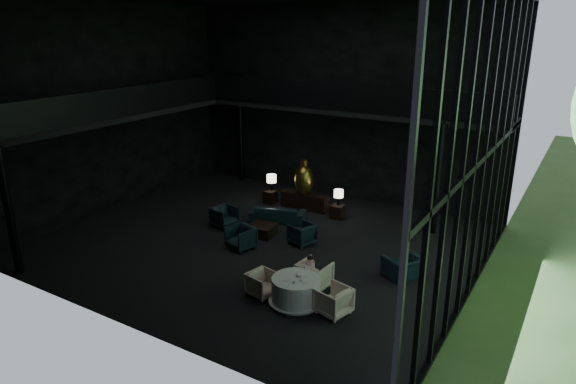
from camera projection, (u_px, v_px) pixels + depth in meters
The scene contains 35 objects.
floor at pixel (261, 243), 17.75m from camera, with size 14.00×12.00×0.02m, color black.
wall_back at pixel (341, 104), 21.35m from camera, with size 14.00×0.04×8.00m, color black.
wall_front at pixel (110, 173), 11.63m from camera, with size 14.00×0.04×8.00m, color black.
wall_left at pixel (111, 110), 19.94m from camera, with size 0.04×12.00×8.00m, color black.
curtain_wall at pixel (484, 157), 13.06m from camera, with size 0.20×12.00×8.00m, color black, non-canonical shape.
mezzanine_left at pixel (129, 112), 19.45m from camera, with size 2.00×12.00×0.25m, color black.
mezzanine_back at pixel (353, 110), 20.05m from camera, with size 12.00×2.00×0.25m, color black.
railing_left at pixel (146, 98), 18.77m from camera, with size 0.06×12.00×1.00m, color black.
railing_back at pixel (342, 97), 19.05m from camera, with size 12.00×0.06×1.00m, color black.
column_sw at pixel (9, 212), 14.97m from camera, with size 0.24×0.24×4.00m, color black.
column_nw at pixel (241, 139), 24.21m from camera, with size 0.24×0.24×4.00m, color black.
column_ne at pixel (437, 180), 17.99m from camera, with size 0.24×0.24×4.00m, color black.
console at pixel (305, 201), 20.87m from camera, with size 2.02×0.46×0.64m, color black.
bronze_urn at pixel (304, 180), 20.51m from camera, with size 0.77×0.77×1.44m.
side_table_left at pixel (270, 197), 21.59m from camera, with size 0.47×0.47×0.52m, color black.
table_lamp_left at pixel (272, 179), 21.44m from camera, with size 0.41×0.41×0.68m.
side_table_right at pixel (337, 212), 19.91m from camera, with size 0.47×0.47×0.52m, color black.
table_lamp_right at pixel (339, 194), 19.73m from camera, with size 0.36×0.36×0.61m.
sofa at pixel (278, 211), 19.54m from camera, with size 2.13×0.62×0.83m, color #172D3A.
lounge_armchair_west at pixel (224, 215), 19.02m from camera, with size 0.87×0.81×0.90m, color black.
lounge_armchair_east at pixel (302, 233), 17.54m from camera, with size 0.78×0.73×0.80m, color #183439.
lounge_armchair_south at pixel (241, 236), 17.19m from camera, with size 0.87×0.82×0.90m, color black.
window_armchair at pixel (403, 264), 15.22m from camera, with size 0.99×0.65×0.87m, color black.
coffee_table at pixel (262, 230), 18.32m from camera, with size 0.88×0.88×0.39m, color black.
dining_table at pixel (296, 292), 13.84m from camera, with size 1.49×1.49×0.75m.
dining_chair_north at pixel (314, 272), 14.63m from camera, with size 0.93×0.87×0.96m, color tan.
dining_chair_east at pixel (333, 298), 13.32m from camera, with size 0.85×0.79×0.87m, color #CAAD89.
dining_chair_west at pixel (262, 283), 14.25m from camera, with size 0.71×0.66×0.73m, color tan.
child at pixel (310, 265), 14.51m from camera, with size 0.26×0.26×0.56m.
plate_a at pixel (287, 280), 13.62m from camera, with size 0.21×0.21×0.01m, color white.
plate_b at pixel (305, 277), 13.74m from camera, with size 0.20×0.20×0.01m, color white.
saucer at pixel (305, 282), 13.50m from camera, with size 0.16×0.16×0.01m, color white.
coffee_cup at pixel (302, 280), 13.54m from camera, with size 0.08×0.08×0.06m, color white.
cereal_bowl at pixel (299, 275), 13.81m from camera, with size 0.18×0.18×0.09m, color white.
cream_pot at pixel (294, 282), 13.42m from camera, with size 0.06×0.06×0.07m, color #99999E.
Camera 1 is at (9.27, -13.43, 7.27)m, focal length 32.00 mm.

